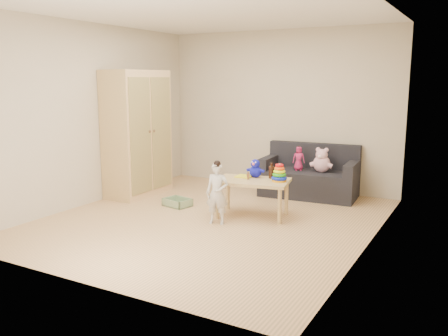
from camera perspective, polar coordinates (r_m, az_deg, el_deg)
The scene contains 13 objects.
room at distance 5.97m, azimuth -1.59°, elevation 5.80°, with size 4.50×4.50×4.50m.
wardrobe at distance 7.52m, azimuth -10.40°, elevation 4.09°, with size 0.54×1.08×1.94m, color tan.
sofa at distance 7.50m, azimuth 10.15°, elevation -1.86°, with size 1.45×0.72×0.41m, color black.
play_table at distance 6.31m, azimuth 3.44°, elevation -3.63°, with size 0.95×0.60×0.50m, color tan.
storage_bin at distance 6.89m, azimuth -5.62°, elevation -4.12°, with size 0.37×0.28×0.11m, color gray, non-canonical shape.
toddler at distance 5.95m, azimuth -0.82°, elevation -3.15°, with size 0.28×0.19×0.77m, color beige.
pink_bear at distance 7.37m, azimuth 11.68°, elevation 0.74°, with size 0.28×0.24×0.32m, color #EFB0C3, non-canonical shape.
doll at distance 7.43m, azimuth 8.97°, elevation 1.11°, with size 0.19×0.13×0.37m, color #C72563.
ring_stacker at distance 6.18m, azimuth 6.67°, elevation -0.77°, with size 0.20×0.20×0.23m.
brown_bottle at distance 6.36m, azimuth 5.72°, elevation -0.45°, with size 0.07×0.07×0.21m.
blue_plush at distance 6.40m, azimuth 3.81°, elevation -0.01°, with size 0.21×0.17×0.25m, color #1518BF, non-canonical shape.
wooden_figure at distance 6.26m, azimuth 2.92°, elevation -0.94°, with size 0.04×0.03×0.10m, color brown, non-canonical shape.
yellow_book at distance 6.44m, azimuth 2.44°, elevation -1.00°, with size 0.20×0.20×0.02m, color #FFFA1A.
Camera 1 is at (3.03, -5.12, 1.80)m, focal length 38.00 mm.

